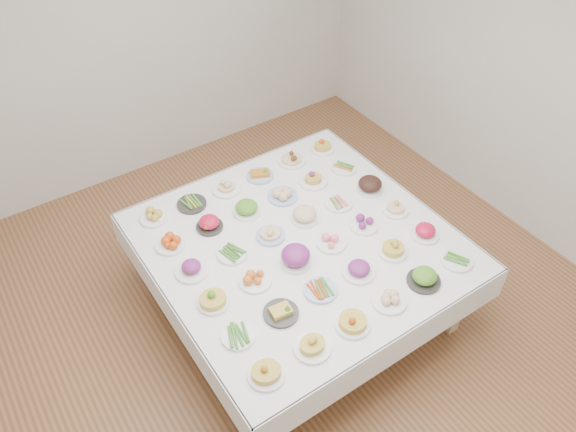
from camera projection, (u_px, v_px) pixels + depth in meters
room_envelope at (276, 131)px, 3.21m from camera, size 5.02×5.02×2.81m
display_table at (299, 247)px, 4.13m from camera, size 2.09×2.09×0.75m
dish_0 at (266, 371)px, 3.23m from camera, size 0.22×0.22×0.13m
dish_1 at (312, 344)px, 3.37m from camera, size 0.23×0.23×0.12m
dish_2 at (353, 320)px, 3.49m from camera, size 0.22×0.22×0.14m
dish_3 at (389, 299)px, 3.64m from camera, size 0.23×0.23×0.09m
dish_4 at (424, 277)px, 3.76m from camera, size 0.23×0.23×0.12m
dish_5 at (457, 260)px, 3.91m from camera, size 0.22×0.22×0.05m
dish_6 at (238, 335)px, 3.45m from camera, size 0.21×0.21×0.05m
dish_7 at (281, 311)px, 3.57m from camera, size 0.23×0.23×0.10m
dish_8 at (320, 289)px, 3.72m from camera, size 0.22×0.22×0.05m
dish_9 at (359, 268)px, 3.81m from camera, size 0.22×0.22×0.13m
dish_10 at (393, 248)px, 3.96m from camera, size 0.21×0.21×0.11m
dish_11 at (425, 231)px, 4.09m from camera, size 0.21×0.21×0.11m
dish_12 at (213, 299)px, 3.62m from camera, size 0.21×0.21×0.12m
dish_13 at (255, 278)px, 3.76m from camera, size 0.22×0.22×0.10m
dish_14 at (296, 256)px, 3.87m from camera, size 0.24×0.24×0.14m
dish_15 at (331, 241)px, 4.03m from camera, size 0.21×0.21×0.09m
dish_16 at (364, 223)px, 4.16m from camera, size 0.21×0.21×0.09m
dish_17 at (396, 207)px, 4.29m from camera, size 0.20×0.20×0.10m
dish_18 at (191, 267)px, 3.82m from camera, size 0.23×0.23×0.12m
dish_19 at (232, 253)px, 3.96m from camera, size 0.22×0.22×0.05m
dish_20 at (270, 232)px, 4.07m from camera, size 0.21×0.21×0.12m
dish_21 at (305, 214)px, 4.20m from camera, size 0.20×0.20×0.12m
dish_22 at (338, 203)px, 4.35m from camera, size 0.21×0.21×0.05m
dish_23 at (370, 185)px, 4.45m from camera, size 0.22×0.22×0.13m
dish_24 at (170, 242)px, 4.01m from camera, size 0.21×0.21×0.09m
dish_25 at (209, 223)px, 4.14m from camera, size 0.20×0.20×0.11m
dish_26 at (246, 207)px, 4.26m from camera, size 0.21×0.21×0.13m
dish_27 at (283, 193)px, 4.40m from camera, size 0.23×0.23×0.10m
dish_28 at (313, 178)px, 4.53m from camera, size 0.23×0.23×0.12m
dish_29 at (344, 167)px, 4.69m from camera, size 0.22×0.22×0.05m
dish_30 at (153, 216)px, 4.22m from camera, size 0.20×0.20×0.09m
dish_31 at (192, 203)px, 4.35m from camera, size 0.23×0.23×0.05m
dish_32 at (226, 185)px, 4.46m from camera, size 0.23×0.23×0.12m
dish_33 at (260, 173)px, 4.59m from camera, size 0.22×0.22×0.10m
dish_34 at (292, 157)px, 4.72m from camera, size 0.23×0.23×0.13m
dish_35 at (323, 146)px, 4.86m from camera, size 0.20×0.20×0.12m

